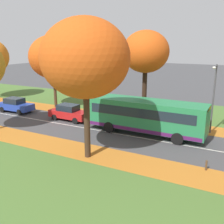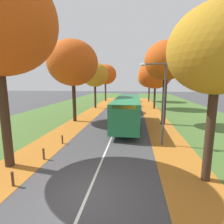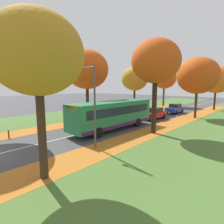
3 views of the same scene
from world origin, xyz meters
TOP-DOWN VIEW (x-y plane):
  - ground_plane at (0.00, 0.00)m, footprint 160.00×160.00m
  - grass_verge_left at (-9.20, 20.00)m, footprint 12.00×90.00m
  - leaf_litter_left at (-4.60, 14.00)m, footprint 2.80×60.00m
  - grass_verge_right at (9.20, 20.00)m, footprint 12.00×90.00m
  - leaf_litter_right at (4.60, 14.00)m, footprint 2.80×60.00m
  - road_centre_line at (0.00, 20.00)m, footprint 0.12×80.00m
  - tree_left_near at (-5.22, 13.41)m, footprint 5.76×5.76m
  - tree_left_mid at (-5.17, 24.35)m, footprint 4.73×4.73m
  - tree_left_far at (-5.27, 36.13)m, footprint 5.31×5.31m
  - tree_right_nearest at (5.34, 1.87)m, footprint 4.25×4.25m
  - tree_right_near at (5.08, 13.17)m, footprint 4.54×4.54m
  - tree_right_mid at (5.32, 24.81)m, footprint 5.71×5.71m
  - tree_right_far at (5.25, 36.22)m, footprint 5.61×5.61m
  - bollard_second at (-3.51, 0.21)m, footprint 0.12×0.12m
  - bollard_third at (-3.53, 2.98)m, footprint 0.12×0.12m
  - bollard_fourth at (-3.52, 5.75)m, footprint 0.12×0.12m
  - streetlamp_right at (3.67, 6.50)m, footprint 1.89×0.28m
  - bus at (1.15, 11.60)m, footprint 2.74×10.42m
  - car_red_lead at (1.43, 19.90)m, footprint 1.84×4.23m
  - car_blue_following at (1.25, 27.30)m, footprint 1.86×4.24m

SIDE VIEW (x-z plane):
  - ground_plane at x=0.00m, z-range 0.00..0.00m
  - road_centre_line at x=0.00m, z-range 0.00..0.01m
  - grass_verge_left at x=-9.20m, z-range 0.00..0.01m
  - grass_verge_right at x=9.20m, z-range 0.00..0.01m
  - leaf_litter_left at x=-4.60m, z-range 0.01..0.01m
  - leaf_litter_right at x=4.60m, z-range 0.01..0.01m
  - bollard_fourth at x=-3.52m, z-range 0.00..0.67m
  - bollard_second at x=-3.51m, z-range 0.00..0.69m
  - bollard_third at x=-3.53m, z-range 0.00..0.71m
  - car_red_lead at x=1.43m, z-range 0.00..1.62m
  - car_blue_following at x=1.25m, z-range 0.00..1.62m
  - bus at x=1.15m, z-range 0.21..3.19m
  - streetlamp_right at x=3.67m, z-range 0.74..6.74m
  - tree_right_far at x=5.25m, z-range 1.63..9.97m
  - tree_left_mid at x=-5.17m, z-range 1.87..9.92m
  - tree_right_nearest at x=5.34m, z-range 2.02..9.95m
  - tree_right_mid at x=5.32m, z-range 1.73..10.36m
  - tree_left_far at x=-5.27m, z-range 2.00..10.81m
  - tree_left_near at x=-5.22m, z-range 2.07..11.44m
  - tree_right_near at x=5.08m, z-range 2.36..11.28m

